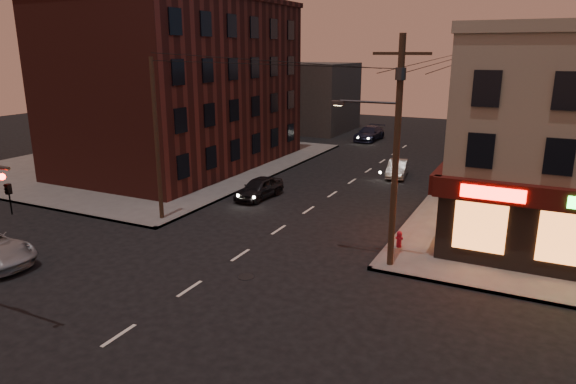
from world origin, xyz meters
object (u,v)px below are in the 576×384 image
Objects in this scene: sedan_mid at (397,168)px; fire_hydrant at (399,238)px; sedan_far at (369,133)px; sedan_near at (259,188)px.

sedan_mid is 15.43m from fire_hydrant.
sedan_far is 31.91m from fire_hydrant.
sedan_far is (-7.02, 15.04, 0.11)m from sedan_mid.
sedan_far is at bearing 110.17° from fire_hydrant.
sedan_near reaches higher than sedan_mid.
sedan_mid is at bearing 104.98° from fire_hydrant.
sedan_mid reaches higher than fire_hydrant.
sedan_near reaches higher than fire_hydrant.
sedan_mid is at bearing 61.34° from sedan_near.
sedan_near is 12.00m from sedan_mid.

